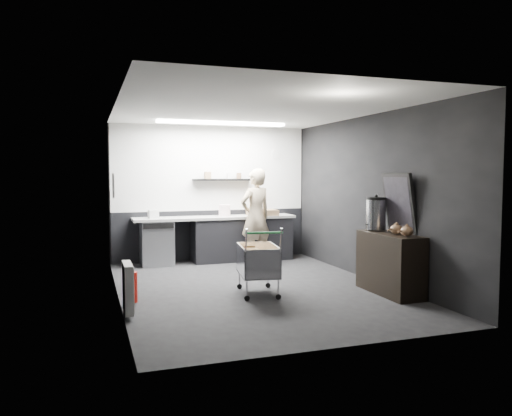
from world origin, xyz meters
name	(u,v)px	position (x,y,z in m)	size (l,w,h in m)	color
floor	(254,288)	(0.00, 0.00, 0.00)	(5.50, 5.50, 0.00)	black
ceiling	(254,109)	(0.00, 0.00, 2.70)	(5.50, 5.50, 0.00)	white
wall_back	(211,193)	(0.00, 2.75, 1.35)	(5.50, 5.50, 0.00)	black
wall_front	(342,214)	(0.00, -2.75, 1.35)	(5.50, 5.50, 0.00)	black
wall_left	(117,202)	(-2.00, 0.00, 1.35)	(5.50, 5.50, 0.00)	black
wall_right	(370,198)	(2.00, 0.00, 1.35)	(5.50, 5.50, 0.00)	black
kitchen_wall_panel	(211,168)	(0.00, 2.73, 1.85)	(3.95, 0.02, 1.70)	silver
dado_panel	(212,235)	(0.00, 2.73, 0.50)	(3.95, 0.02, 1.00)	black
floating_shelf	(222,180)	(0.20, 2.62, 1.62)	(1.20, 0.22, 0.04)	black
wall_clock	(276,154)	(1.40, 2.72, 2.15)	(0.20, 0.20, 0.03)	silver
poster	(113,186)	(-1.98, 1.30, 1.55)	(0.02, 0.30, 0.40)	silver
poster_red_band	(114,181)	(-1.98, 1.30, 1.62)	(0.01, 0.22, 0.10)	red
radiator	(128,288)	(-1.94, -0.90, 0.35)	(0.10, 0.50, 0.60)	silver
ceiling_strip	(222,123)	(0.00, 1.85, 2.67)	(2.40, 0.20, 0.04)	white
prep_counter	(222,238)	(0.14, 2.42, 0.46)	(3.20, 0.61, 0.90)	black
person	(256,216)	(0.69, 1.97, 0.92)	(0.67, 0.44, 1.84)	beige
shopping_cart	(258,263)	(-0.07, -0.37, 0.46)	(0.64, 0.95, 0.96)	silver
sideboard	(389,255)	(1.77, -0.93, 0.56)	(0.50, 1.17, 1.76)	black
fire_extinguisher	(132,286)	(-1.85, -0.36, 0.25)	(0.15, 0.15, 0.51)	red
cardboard_box	(262,212)	(0.97, 2.37, 0.96)	(0.57, 0.43, 0.11)	olive
pink_tub	(225,210)	(0.19, 2.42, 1.01)	(0.23, 0.23, 0.23)	white
white_container	(153,214)	(-1.21, 2.37, 0.98)	(0.18, 0.14, 0.16)	silver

